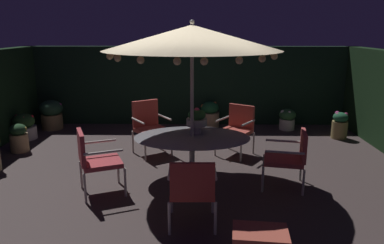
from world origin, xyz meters
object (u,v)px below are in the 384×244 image
at_px(potted_plant_left_far, 52,114).
at_px(potted_plant_back_left, 24,127).
at_px(patio_chair_southeast, 237,126).
at_px(patio_dining_table, 192,143).
at_px(potted_plant_left_near, 210,114).
at_px(potted_plant_back_center, 287,119).
at_px(patio_chair_south, 149,124).
at_px(patio_chair_north, 94,157).
at_px(patio_chair_east, 290,155).
at_px(potted_plant_right_far, 340,125).
at_px(centerpiece_planter, 197,119).
at_px(patio_umbrella, 192,38).
at_px(patio_chair_northeast, 192,187).
at_px(ottoman_footrest, 260,235).
at_px(potted_plant_front_corner, 19,138).

relative_size(potted_plant_left_far, potted_plant_back_left, 1.23).
bearing_deg(patio_chair_southeast, patio_dining_table, -124.10).
bearing_deg(potted_plant_left_near, potted_plant_back_center, -6.86).
bearing_deg(patio_chair_south, patio_chair_north, -106.49).
xyz_separation_m(patio_chair_east, potted_plant_right_far, (1.78, 2.69, -0.22)).
height_order(potted_plant_left_near, potted_plant_back_left, potted_plant_left_near).
distance_m(potted_plant_left_near, potted_plant_back_center, 1.92).
distance_m(centerpiece_planter, patio_chair_east, 1.60).
relative_size(centerpiece_planter, patio_chair_southeast, 0.45).
xyz_separation_m(patio_dining_table, potted_plant_left_near, (0.39, 3.36, -0.30)).
xyz_separation_m(centerpiece_planter, potted_plant_left_far, (-3.61, 2.91, -0.60)).
bearing_deg(patio_chair_south, patio_chair_east, -33.75).
relative_size(centerpiece_planter, potted_plant_left_far, 0.60).
height_order(patio_chair_east, potted_plant_right_far, patio_chair_east).
xyz_separation_m(patio_umbrella, patio_chair_north, (-1.44, -0.61, -1.71)).
bearing_deg(patio_chair_east, potted_plant_left_near, 107.26).
bearing_deg(patio_chair_northeast, potted_plant_left_far, 127.50).
bearing_deg(ottoman_footrest, potted_plant_back_left, 135.59).
height_order(patio_chair_northeast, potted_plant_right_far, patio_chair_northeast).
relative_size(patio_dining_table, patio_chair_south, 1.80).
bearing_deg(potted_plant_left_near, patio_chair_south, -121.51).
bearing_deg(patio_chair_east, patio_chair_northeast, -140.16).
xyz_separation_m(patio_dining_table, potted_plant_front_corner, (-3.52, 1.34, -0.33)).
relative_size(patio_chair_northeast, potted_plant_front_corner, 1.59).
height_order(patio_chair_north, patio_chair_east, patio_chair_north).
bearing_deg(patio_dining_table, potted_plant_back_center, 53.74).
relative_size(ottoman_footrest, potted_plant_back_center, 1.20).
height_order(patio_chair_north, ottoman_footrest, patio_chair_north).
height_order(centerpiece_planter, potted_plant_left_far, centerpiece_planter).
bearing_deg(patio_chair_east, patio_dining_table, 168.82).
distance_m(patio_chair_southeast, potted_plant_left_near, 2.14).
bearing_deg(potted_plant_front_corner, patio_chair_southeast, -0.67).
relative_size(potted_plant_left_far, potted_plant_back_center, 1.40).
height_order(patio_umbrella, potted_plant_back_center, patio_umbrella).
relative_size(centerpiece_planter, potted_plant_front_corner, 0.76).
distance_m(patio_dining_table, potted_plant_back_center, 3.89).
bearing_deg(patio_chair_northeast, potted_plant_right_far, 50.26).
xyz_separation_m(patio_umbrella, patio_chair_south, (-0.87, 1.30, -1.68)).
bearing_deg(patio_umbrella, potted_plant_back_left, 149.95).
relative_size(patio_chair_south, potted_plant_back_center, 2.04).
relative_size(patio_chair_southeast, potted_plant_back_left, 1.65).
height_order(ottoman_footrest, potted_plant_back_center, potted_plant_back_center).
bearing_deg(centerpiece_planter, potted_plant_left_far, 141.13).
bearing_deg(centerpiece_planter, potted_plant_front_corner, 162.23).
bearing_deg(potted_plant_back_center, potted_plant_left_near, 173.14).
xyz_separation_m(ottoman_footrest, potted_plant_back_center, (1.54, 5.40, -0.05)).
relative_size(patio_chair_east, patio_chair_south, 0.87).
distance_m(patio_umbrella, patio_chair_northeast, 2.33).
relative_size(ottoman_footrest, potted_plant_back_left, 1.06).
bearing_deg(patio_umbrella, patio_chair_northeast, -88.90).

